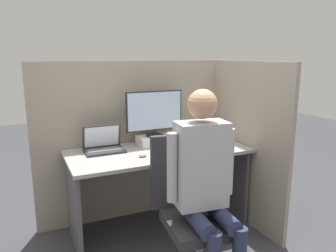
% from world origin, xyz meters
% --- Properties ---
extents(ground_plane, '(12.00, 12.00, 0.00)m').
position_xyz_m(ground_plane, '(0.00, 0.00, 0.00)').
color(ground_plane, '#3D3D42').
extents(cubicle_panel_back, '(2.09, 0.05, 1.53)m').
position_xyz_m(cubicle_panel_back, '(0.00, 0.73, 0.77)').
color(cubicle_panel_back, gray).
rests_on(cubicle_panel_back, ground).
extents(cubicle_panel_right, '(0.04, 1.35, 1.53)m').
position_xyz_m(cubicle_panel_right, '(0.82, 0.28, 0.77)').
color(cubicle_panel_right, gray).
rests_on(cubicle_panel_right, ground).
extents(desk, '(1.59, 0.71, 0.76)m').
position_xyz_m(desk, '(0.00, 0.35, 0.58)').
color(desk, '#9E9993').
rests_on(desk, ground).
extents(paper_box, '(0.32, 0.20, 0.08)m').
position_xyz_m(paper_box, '(0.04, 0.54, 0.80)').
color(paper_box, white).
rests_on(paper_box, desk).
extents(monitor, '(0.55, 0.17, 0.42)m').
position_xyz_m(monitor, '(0.04, 0.54, 1.06)').
color(monitor, '#232328').
rests_on(monitor, paper_box).
extents(laptop, '(0.34, 0.22, 0.23)m').
position_xyz_m(laptop, '(-0.45, 0.51, 0.80)').
color(laptop, '#2D2D33').
rests_on(laptop, desk).
extents(mouse, '(0.07, 0.05, 0.04)m').
position_xyz_m(mouse, '(-0.20, 0.21, 0.78)').
color(mouse, silver).
rests_on(mouse, desk).
extents(stapler, '(0.04, 0.14, 0.06)m').
position_xyz_m(stapler, '(0.71, 0.45, 0.79)').
color(stapler, '#A31919').
rests_on(stapler, desk).
extents(carrot_toy, '(0.05, 0.16, 0.05)m').
position_xyz_m(carrot_toy, '(0.16, 0.13, 0.78)').
color(carrot_toy, orange).
rests_on(carrot_toy, desk).
extents(office_chair, '(0.54, 0.59, 1.02)m').
position_xyz_m(office_chair, '(-0.03, -0.32, 0.52)').
color(office_chair, '#2D2D33').
rests_on(office_chair, ground).
extents(person, '(0.48, 0.46, 1.37)m').
position_xyz_m(person, '(-0.01, -0.47, 0.79)').
color(person, '#282D4C').
rests_on(person, ground).
extents(coffee_mug, '(0.09, 0.09, 0.09)m').
position_xyz_m(coffee_mug, '(0.42, 0.59, 0.80)').
color(coffee_mug, '#A3332D').
rests_on(coffee_mug, desk).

